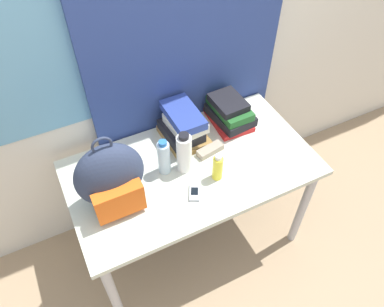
% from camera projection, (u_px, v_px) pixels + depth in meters
% --- Properties ---
extents(ground_plane, '(12.00, 12.00, 0.00)m').
position_uv_depth(ground_plane, '(218.00, 283.00, 2.30)').
color(ground_plane, '#9E8466').
extents(wall_back, '(6.00, 0.06, 2.50)m').
position_uv_depth(wall_back, '(152.00, 38.00, 1.84)').
color(wall_back, silver).
rests_on(wall_back, ground_plane).
extents(curtain_blue, '(1.10, 0.04, 2.50)m').
position_uv_depth(curtain_blue, '(187.00, 35.00, 1.86)').
color(curtain_blue, navy).
rests_on(curtain_blue, ground_plane).
extents(desk, '(1.29, 0.71, 0.73)m').
position_uv_depth(desk, '(192.00, 177.00, 2.03)').
color(desk, beige).
rests_on(desk, ground_plane).
extents(backpack, '(0.32, 0.23, 0.42)m').
position_uv_depth(backpack, '(111.00, 178.00, 1.69)').
color(backpack, '#2D3851').
rests_on(backpack, desk).
extents(book_stack_left, '(0.23, 0.28, 0.20)m').
position_uv_depth(book_stack_left, '(183.00, 127.00, 2.03)').
color(book_stack_left, olive).
rests_on(book_stack_left, desk).
extents(book_stack_center, '(0.21, 0.29, 0.17)m').
position_uv_depth(book_stack_center, '(229.00, 112.00, 2.13)').
color(book_stack_center, red).
rests_on(book_stack_center, desk).
extents(water_bottle, '(0.06, 0.06, 0.22)m').
position_uv_depth(water_bottle, '(164.00, 157.00, 1.87)').
color(water_bottle, silver).
rests_on(water_bottle, desk).
extents(sports_bottle, '(0.08, 0.08, 0.25)m').
position_uv_depth(sports_bottle, '(184.00, 153.00, 1.87)').
color(sports_bottle, white).
rests_on(sports_bottle, desk).
extents(sunscreen_bottle, '(0.05, 0.05, 0.16)m').
position_uv_depth(sunscreen_bottle, '(218.00, 167.00, 1.86)').
color(sunscreen_bottle, yellow).
rests_on(sunscreen_bottle, desk).
extents(cell_phone, '(0.09, 0.11, 0.02)m').
position_uv_depth(cell_phone, '(195.00, 192.00, 1.84)').
color(cell_phone, '#B7BCC6').
rests_on(cell_phone, desk).
extents(sunglasses_case, '(0.16, 0.08, 0.04)m').
position_uv_depth(sunglasses_case, '(210.00, 150.00, 2.02)').
color(sunglasses_case, gray).
rests_on(sunglasses_case, desk).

